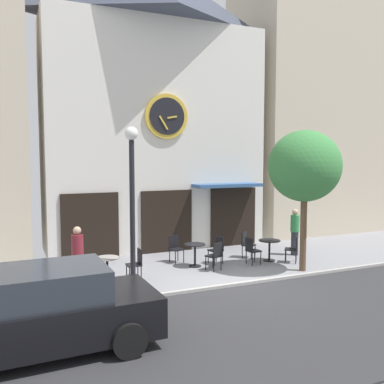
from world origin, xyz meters
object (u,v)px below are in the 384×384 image
object	(u,v)px
pedestrian_green	(295,231)
cafe_chair_by_entrance	(217,248)
cafe_table_center	(269,246)
cafe_chair_under_awning	(175,247)
cafe_table_near_curb	(107,266)
cafe_chair_left_end	(247,243)
cafe_chair_curbside	(137,262)
parked_car_black	(39,312)
cafe_chair_facing_wall	(215,254)
pedestrian_maroon	(78,256)
cafe_chair_mid_row	(294,247)
cafe_chair_right_end	(251,249)
street_tree	(305,167)
street_lamp	(132,208)
cafe_table_leftmost	(195,251)

from	to	relation	value
pedestrian_green	cafe_chair_by_entrance	bearing A→B (deg)	179.11
cafe_table_center	cafe_chair_under_awning	size ratio (longest dim) A/B	0.82
cafe_table_near_curb	cafe_chair_left_end	bearing A→B (deg)	12.63
cafe_chair_under_awning	cafe_chair_curbside	bearing A→B (deg)	-140.29
cafe_chair_by_entrance	pedestrian_green	bearing A→B (deg)	-0.89
cafe_chair_left_end	parked_car_black	distance (m)	8.62
cafe_chair_facing_wall	cafe_chair_under_awning	size ratio (longest dim) A/B	1.00
cafe_chair_under_awning	pedestrian_maroon	bearing A→B (deg)	-156.62
cafe_chair_mid_row	cafe_chair_curbside	size ratio (longest dim) A/B	1.00
cafe_chair_facing_wall	cafe_chair_right_end	bearing A→B (deg)	7.38
pedestrian_green	cafe_chair_facing_wall	bearing A→B (deg)	-168.33
street_tree	cafe_chair_curbside	bearing A→B (deg)	167.55
cafe_chair_curbside	street_tree	bearing A→B (deg)	-12.45
cafe_table_center	cafe_chair_mid_row	xyz separation A→B (m)	(0.60, -0.53, 0.01)
street_tree	cafe_chair_right_end	xyz separation A→B (m)	(-1.08, 1.27, -2.72)
cafe_chair_curbside	parked_car_black	bearing A→B (deg)	-128.24
cafe_table_near_curb	parked_car_black	bearing A→B (deg)	-119.46
cafe_chair_facing_wall	cafe_chair_curbside	world-z (taller)	same
cafe_chair_right_end	pedestrian_maroon	world-z (taller)	pedestrian_maroon
cafe_chair_right_end	parked_car_black	distance (m)	7.83
cafe_chair_right_end	cafe_chair_facing_wall	world-z (taller)	same
pedestrian_green	street_lamp	bearing A→B (deg)	-167.40
cafe_table_near_curb	cafe_chair_by_entrance	world-z (taller)	cafe_chair_by_entrance
street_lamp	cafe_chair_curbside	size ratio (longest dim) A/B	4.82
cafe_chair_right_end	parked_car_black	size ratio (longest dim) A/B	0.21
pedestrian_maroon	parked_car_black	xyz separation A→B (m)	(-1.24, -3.66, -0.10)
cafe_chair_mid_row	parked_car_black	world-z (taller)	parked_car_black
cafe_chair_by_entrance	cafe_chair_under_awning	xyz separation A→B (m)	(-1.23, 0.71, 0.00)
cafe_table_leftmost	cafe_chair_mid_row	xyz separation A→B (m)	(3.23, -0.86, 0.01)
cafe_chair_mid_row	pedestrian_maroon	xyz separation A→B (m)	(-7.03, 0.18, 0.33)
cafe_table_leftmost	cafe_chair_facing_wall	bearing A→B (deg)	-61.57
cafe_table_near_curb	pedestrian_green	bearing A→B (deg)	6.52
street_tree	cafe_table_center	distance (m)	3.10
cafe_table_leftmost	cafe_table_center	size ratio (longest dim) A/B	1.01
cafe_table_leftmost	cafe_table_center	world-z (taller)	cafe_table_leftmost
street_tree	parked_car_black	world-z (taller)	street_tree
cafe_table_leftmost	cafe_chair_facing_wall	world-z (taller)	cafe_chair_facing_wall
cafe_chair_mid_row	pedestrian_maroon	world-z (taller)	pedestrian_maroon
cafe_chair_curbside	cafe_chair_under_awning	world-z (taller)	same
cafe_table_center	pedestrian_green	world-z (taller)	pedestrian_green
cafe_chair_curbside	cafe_chair_under_awning	distance (m)	2.30
cafe_table_center	cafe_chair_by_entrance	world-z (taller)	cafe_chair_by_entrance
cafe_chair_right_end	pedestrian_green	world-z (taller)	pedestrian_green
parked_car_black	pedestrian_green	bearing A→B (deg)	25.93
cafe_chair_facing_wall	pedestrian_green	xyz separation A→B (m)	(3.58, 0.74, 0.33)
cafe_chair_by_entrance	cafe_table_near_curb	bearing A→B (deg)	-167.67
cafe_chair_by_entrance	cafe_chair_curbside	world-z (taller)	same
cafe_chair_facing_wall	parked_car_black	xyz separation A→B (m)	(-5.42, -3.63, 0.23)
street_lamp	cafe_chair_right_end	bearing A→B (deg)	11.67
cafe_chair_mid_row	cafe_chair_by_entrance	xyz separation A→B (m)	(-2.38, 0.94, 0.00)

